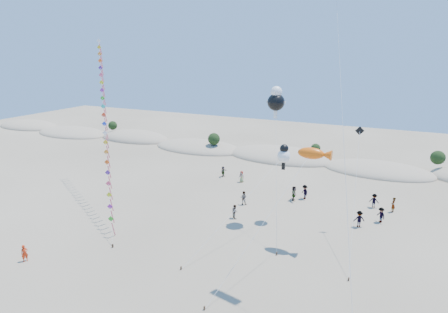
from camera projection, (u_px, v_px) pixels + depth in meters
dune_ridge at (286, 158)px, 64.78m from camera, size 145.30×11.49×5.57m
kite_train at (104, 117)px, 44.20m from camera, size 16.36×17.71×19.85m
fish_kite at (315, 154)px, 33.35m from camera, size 6.14×13.15×9.56m
cartoon_kite_low at (284, 155)px, 39.28m from camera, size 5.48×14.02×8.49m
cartoon_kite_high at (276, 100)px, 37.93m from camera, size 3.93×8.24×14.48m
dark_kite at (357, 170)px, 34.89m from camera, size 1.68×10.68×10.71m
flyer_foreground at (25, 253)px, 32.76m from camera, size 0.57×0.66×1.53m
beachgoers at (304, 197)px, 45.14m from camera, size 23.65×13.59×1.84m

